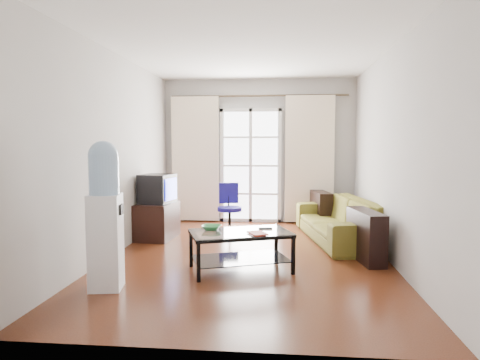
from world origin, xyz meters
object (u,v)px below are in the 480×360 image
object	(u,v)px
coffee_table	(240,245)
sofa	(339,220)
crt_tv	(156,189)
tv_stand	(157,221)
water_cooler	(105,212)
task_chair	(229,219)

from	to	relation	value
coffee_table	sofa	bearing A→B (deg)	51.35
coffee_table	crt_tv	world-z (taller)	crt_tv
tv_stand	sofa	bearing A→B (deg)	6.40
sofa	water_cooler	xyz separation A→B (m)	(-2.67, -2.47, 0.47)
sofa	tv_stand	distance (m)	2.83
sofa	task_chair	bearing A→B (deg)	-112.21
sofa	task_chair	size ratio (longest dim) A/B	2.81
sofa	coffee_table	distance (m)	2.18
sofa	tv_stand	xyz separation A→B (m)	(-2.83, -0.11, -0.04)
task_chair	sofa	bearing A→B (deg)	-24.09
task_chair	crt_tv	bearing A→B (deg)	-165.93
sofa	coffee_table	xyz separation A→B (m)	(-1.36, -1.70, -0.02)
tv_stand	crt_tv	size ratio (longest dim) A/B	1.35
sofa	crt_tv	world-z (taller)	crt_tv
coffee_table	water_cooler	bearing A→B (deg)	-149.74
task_chair	water_cooler	size ratio (longest dim) A/B	0.55
coffee_table	task_chair	size ratio (longest dim) A/B	1.56
coffee_table	tv_stand	size ratio (longest dim) A/B	1.69
sofa	crt_tv	bearing A→B (deg)	-96.95
task_chair	water_cooler	xyz separation A→B (m)	(-0.93, -2.85, 0.55)
task_chair	water_cooler	world-z (taller)	water_cooler
coffee_table	water_cooler	size ratio (longest dim) A/B	0.86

